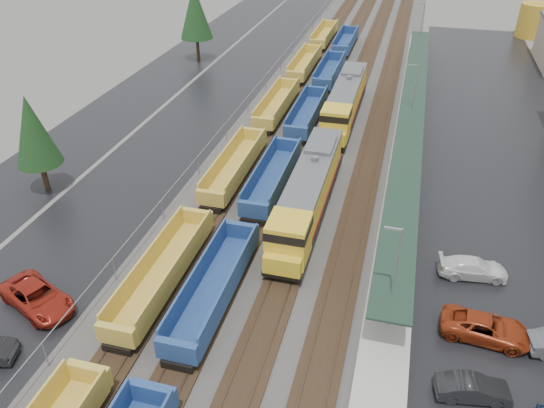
# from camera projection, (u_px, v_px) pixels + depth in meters

# --- Properties ---
(ballast_strip) EXTENTS (20.00, 160.00, 0.08)m
(ballast_strip) POSITION_uv_depth(u_px,v_px,m) (337.00, 96.00, 68.36)
(ballast_strip) COLOR #302D2B
(ballast_strip) RESTS_ON ground
(trackbed) EXTENTS (14.60, 160.00, 0.22)m
(trackbed) POSITION_uv_depth(u_px,v_px,m) (337.00, 95.00, 68.30)
(trackbed) COLOR black
(trackbed) RESTS_ON ground
(west_parking_lot) EXTENTS (10.00, 160.00, 0.02)m
(west_parking_lot) POSITION_uv_depth(u_px,v_px,m) (227.00, 86.00, 71.63)
(west_parking_lot) COLOR black
(west_parking_lot) RESTS_ON ground
(west_road) EXTENTS (9.00, 160.00, 0.02)m
(west_road) POSITION_uv_depth(u_px,v_px,m) (159.00, 80.00, 73.80)
(west_road) COLOR black
(west_road) RESTS_ON ground
(east_commuter_lot) EXTENTS (16.00, 100.00, 0.02)m
(east_commuter_lot) POSITION_uv_depth(u_px,v_px,m) (500.00, 146.00, 56.10)
(east_commuter_lot) COLOR black
(east_commuter_lot) RESTS_ON ground
(station_platform) EXTENTS (3.00, 80.00, 8.00)m
(station_platform) POSITION_uv_depth(u_px,v_px,m) (409.00, 130.00, 57.78)
(station_platform) COLOR #9E9B93
(station_platform) RESTS_ON ground
(chainlink_fence) EXTENTS (0.08, 160.04, 2.02)m
(chainlink_fence) POSITION_uv_depth(u_px,v_px,m) (263.00, 82.00, 68.31)
(chainlink_fence) COLOR gray
(chainlink_fence) RESTS_ON ground
(tree_west_near) EXTENTS (3.96, 3.96, 9.00)m
(tree_west_near) POSITION_uv_depth(u_px,v_px,m) (33.00, 131.00, 45.57)
(tree_west_near) COLOR #332316
(tree_west_near) RESTS_ON ground
(tree_west_far) EXTENTS (4.84, 4.84, 11.00)m
(tree_west_far) POSITION_uv_depth(u_px,v_px,m) (195.00, 12.00, 77.71)
(tree_west_far) COLOR #332316
(tree_west_far) RESTS_ON ground
(locomotive_lead) EXTENTS (2.93, 19.30, 4.37)m
(locomotive_lead) POSITION_uv_depth(u_px,v_px,m) (308.00, 195.00, 43.34)
(locomotive_lead) COLOR black
(locomotive_lead) RESTS_ON ground
(locomotive_trail) EXTENTS (2.93, 19.30, 4.37)m
(locomotive_trail) POSITION_uv_depth(u_px,v_px,m) (345.00, 102.00, 60.47)
(locomotive_trail) COLOR black
(locomotive_trail) RESTS_ON ground
(well_string_yellow) EXTENTS (2.54, 109.37, 2.25)m
(well_string_yellow) POSITION_uv_depth(u_px,v_px,m) (235.00, 167.00, 49.92)
(well_string_yellow) COLOR gold
(well_string_yellow) RESTS_ON ground
(well_string_blue) EXTENTS (2.63, 105.01, 2.33)m
(well_string_blue) POSITION_uv_depth(u_px,v_px,m) (273.00, 178.00, 48.05)
(well_string_blue) COLOR navy
(well_string_blue) RESTS_ON ground
(storage_tank) EXTENTS (5.55, 5.55, 5.55)m
(storage_tank) POSITION_uv_depth(u_px,v_px,m) (535.00, 20.00, 91.02)
(storage_tank) COLOR #B88D24
(storage_tank) RESTS_ON ground
(parked_car_west_c) EXTENTS (4.86, 6.48, 1.64)m
(parked_car_west_c) POSITION_uv_depth(u_px,v_px,m) (37.00, 297.00, 35.18)
(parked_car_west_c) COLOR maroon
(parked_car_west_c) RESTS_ON ground
(parked_car_east_a) EXTENTS (2.10, 4.29, 1.35)m
(parked_car_east_a) POSITION_uv_depth(u_px,v_px,m) (473.00, 389.00, 29.17)
(parked_car_east_a) COLOR black
(parked_car_east_a) RESTS_ON ground
(parked_car_east_b) EXTENTS (3.01, 5.67, 1.52)m
(parked_car_east_b) POSITION_uv_depth(u_px,v_px,m) (486.00, 328.00, 32.92)
(parked_car_east_b) COLOR maroon
(parked_car_east_b) RESTS_ON ground
(parked_car_east_c) EXTENTS (2.59, 5.08, 1.41)m
(parked_car_east_c) POSITION_uv_depth(u_px,v_px,m) (473.00, 268.00, 37.93)
(parked_car_east_c) COLOR silver
(parked_car_east_c) RESTS_ON ground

